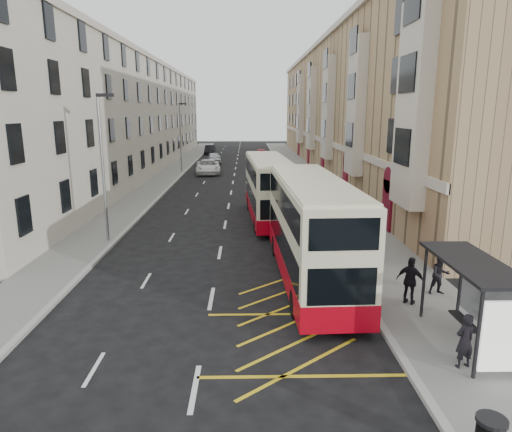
{
  "coord_description": "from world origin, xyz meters",
  "views": [
    {
      "loc": [
        1.41,
        -12.87,
        7.25
      ],
      "look_at": [
        1.85,
        8.15,
        2.39
      ],
      "focal_mm": 32.0,
      "sensor_mm": 36.0,
      "label": 1
    }
  ],
  "objects_px": {
    "street_lamp_far": "(181,133)",
    "car_silver": "(214,158)",
    "car_red": "(261,153)",
    "white_van": "(208,167)",
    "bus_shelter": "(482,288)",
    "car_dark": "(210,150)",
    "pedestrian_far": "(411,281)",
    "street_lamp_near": "(103,160)",
    "pedestrian_near": "(465,341)",
    "double_decker_front": "(311,230)",
    "pedestrian_mid": "(440,275)",
    "double_decker_rear": "(268,188)"
  },
  "relations": [
    {
      "from": "pedestrian_mid",
      "to": "bus_shelter",
      "type": "bearing_deg",
      "value": -101.86
    },
    {
      "from": "pedestrian_mid",
      "to": "street_lamp_far",
      "type": "bearing_deg",
      "value": 109.0
    },
    {
      "from": "street_lamp_near",
      "to": "pedestrian_near",
      "type": "bearing_deg",
      "value": -43.91
    },
    {
      "from": "bus_shelter",
      "to": "double_decker_front",
      "type": "height_order",
      "value": "double_decker_front"
    },
    {
      "from": "street_lamp_far",
      "to": "double_decker_front",
      "type": "height_order",
      "value": "street_lamp_far"
    },
    {
      "from": "car_silver",
      "to": "car_dark",
      "type": "height_order",
      "value": "car_silver"
    },
    {
      "from": "bus_shelter",
      "to": "car_dark",
      "type": "xyz_separation_m",
      "value": [
        -13.17,
        66.25,
        -1.37
      ]
    },
    {
      "from": "bus_shelter",
      "to": "car_dark",
      "type": "distance_m",
      "value": 67.56
    },
    {
      "from": "double_decker_front",
      "to": "car_silver",
      "type": "relative_size",
      "value": 2.47
    },
    {
      "from": "white_van",
      "to": "pedestrian_mid",
      "type": "bearing_deg",
      "value": -76.49
    },
    {
      "from": "street_lamp_near",
      "to": "car_red",
      "type": "distance_m",
      "value": 49.86
    },
    {
      "from": "double_decker_rear",
      "to": "pedestrian_mid",
      "type": "bearing_deg",
      "value": -68.79
    },
    {
      "from": "pedestrian_far",
      "to": "white_van",
      "type": "xyz_separation_m",
      "value": [
        -10.63,
        37.7,
        -0.23
      ]
    },
    {
      "from": "bus_shelter",
      "to": "double_decker_rear",
      "type": "height_order",
      "value": "double_decker_rear"
    },
    {
      "from": "pedestrian_mid",
      "to": "pedestrian_far",
      "type": "distance_m",
      "value": 1.75
    },
    {
      "from": "double_decker_front",
      "to": "double_decker_rear",
      "type": "distance_m",
      "value": 11.54
    },
    {
      "from": "pedestrian_mid",
      "to": "pedestrian_far",
      "type": "xyz_separation_m",
      "value": [
        -1.49,
        -0.9,
        0.11
      ]
    },
    {
      "from": "pedestrian_near",
      "to": "pedestrian_mid",
      "type": "height_order",
      "value": "pedestrian_near"
    },
    {
      "from": "double_decker_front",
      "to": "car_dark",
      "type": "relative_size",
      "value": 2.44
    },
    {
      "from": "double_decker_front",
      "to": "car_red",
      "type": "distance_m",
      "value": 54.77
    },
    {
      "from": "street_lamp_far",
      "to": "double_decker_front",
      "type": "distance_m",
      "value": 37.66
    },
    {
      "from": "car_red",
      "to": "white_van",
      "type": "bearing_deg",
      "value": 73.8
    },
    {
      "from": "pedestrian_far",
      "to": "white_van",
      "type": "relative_size",
      "value": 0.31
    },
    {
      "from": "double_decker_rear",
      "to": "car_dark",
      "type": "height_order",
      "value": "double_decker_rear"
    },
    {
      "from": "car_red",
      "to": "pedestrian_far",
      "type": "bearing_deg",
      "value": 96.58
    },
    {
      "from": "street_lamp_far",
      "to": "double_decker_rear",
      "type": "relative_size",
      "value": 0.75
    },
    {
      "from": "double_decker_front",
      "to": "pedestrian_mid",
      "type": "bearing_deg",
      "value": -24.18
    },
    {
      "from": "street_lamp_far",
      "to": "pedestrian_far",
      "type": "height_order",
      "value": "street_lamp_far"
    },
    {
      "from": "street_lamp_far",
      "to": "car_silver",
      "type": "relative_size",
      "value": 1.75
    },
    {
      "from": "double_decker_front",
      "to": "pedestrian_near",
      "type": "xyz_separation_m",
      "value": [
        3.35,
        -7.25,
        -1.32
      ]
    },
    {
      "from": "bus_shelter",
      "to": "street_lamp_far",
      "type": "bearing_deg",
      "value": 109.12
    },
    {
      "from": "street_lamp_near",
      "to": "pedestrian_far",
      "type": "relative_size",
      "value": 4.4
    },
    {
      "from": "pedestrian_near",
      "to": "pedestrian_far",
      "type": "bearing_deg",
      "value": -105.2
    },
    {
      "from": "pedestrian_near",
      "to": "pedestrian_mid",
      "type": "distance_m",
      "value": 5.48
    },
    {
      "from": "pedestrian_mid",
      "to": "street_lamp_near",
      "type": "bearing_deg",
      "value": 149.3
    },
    {
      "from": "car_silver",
      "to": "street_lamp_far",
      "type": "bearing_deg",
      "value": -116.97
    },
    {
      "from": "street_lamp_far",
      "to": "car_red",
      "type": "relative_size",
      "value": 1.79
    },
    {
      "from": "street_lamp_far",
      "to": "car_dark",
      "type": "xyz_separation_m",
      "value": [
        1.53,
        23.85,
        -3.87
      ]
    },
    {
      "from": "double_decker_front",
      "to": "pedestrian_near",
      "type": "height_order",
      "value": "double_decker_front"
    },
    {
      "from": "street_lamp_near",
      "to": "car_red",
      "type": "bearing_deg",
      "value": 78.24
    },
    {
      "from": "street_lamp_far",
      "to": "car_silver",
      "type": "distance_m",
      "value": 10.45
    },
    {
      "from": "white_van",
      "to": "car_red",
      "type": "xyz_separation_m",
      "value": [
        6.88,
        19.93,
        -0.18
      ]
    },
    {
      "from": "street_lamp_far",
      "to": "bus_shelter",
      "type": "bearing_deg",
      "value": -70.88
    },
    {
      "from": "white_van",
      "to": "pedestrian_near",
      "type": "bearing_deg",
      "value": -80.56
    },
    {
      "from": "pedestrian_mid",
      "to": "car_silver",
      "type": "bearing_deg",
      "value": 101.45
    },
    {
      "from": "car_red",
      "to": "pedestrian_near",
      "type": "bearing_deg",
      "value": 96.31
    },
    {
      "from": "street_lamp_near",
      "to": "car_silver",
      "type": "distance_m",
      "value": 39.49
    },
    {
      "from": "pedestrian_mid",
      "to": "white_van",
      "type": "bearing_deg",
      "value": 105.26
    },
    {
      "from": "pedestrian_far",
      "to": "street_lamp_far",
      "type": "bearing_deg",
      "value": -31.97
    },
    {
      "from": "double_decker_rear",
      "to": "double_decker_front",
      "type": "bearing_deg",
      "value": -86.95
    }
  ]
}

